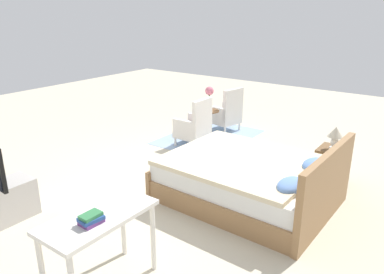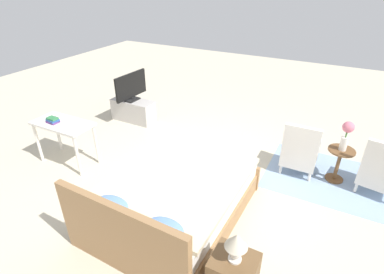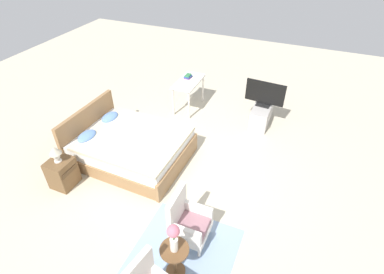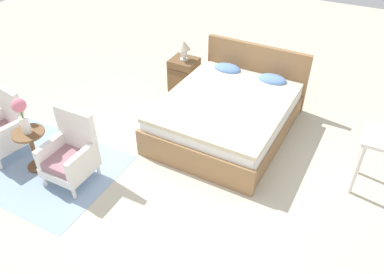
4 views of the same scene
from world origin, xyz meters
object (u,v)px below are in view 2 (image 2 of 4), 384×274
Objects in this scene: tv_stand at (134,110)px; side_table at (339,161)px; armchair_by_window_left at (381,172)px; flower_vase at (347,133)px; book_stack at (53,120)px; vanity_desk at (64,129)px; bed at (173,199)px; tv_flatscreen at (131,87)px; table_lamp at (236,244)px; armchair_by_window_right at (300,152)px.

side_table is at bearing 176.19° from tv_stand.
armchair_by_window_left is 4.82m from tv_stand.
flower_vase is 2.25× the size of book_stack.
side_table is 0.54× the size of vanity_desk.
bed is 2.46× the size of tv_flatscreen.
book_stack is at bearing 28.33° from vanity_desk.
tv_flatscreen reaches higher than table_lamp.
flower_vase is 4.28m from tv_stand.
table_lamp reaches higher than vanity_desk.
armchair_by_window_right reaches higher than book_stack.
tv_flatscreen is at bearing -3.81° from flower_vase.
armchair_by_window_right is (-1.31, -1.85, 0.09)m from bed.
book_stack is (4.32, 1.68, -0.04)m from flower_vase.
bed is 2.70m from side_table.
armchair_by_window_left is at bearing 173.30° from side_table.
table_lamp is 0.32× the size of vanity_desk.
armchair_by_window_right reaches higher than vanity_desk.
book_stack is (0.13, 0.07, 0.16)m from vanity_desk.
bed is 2.27m from armchair_by_window_right.
armchair_by_window_left is 1.63× the size of side_table.
flower_vase reaches higher than bed.
side_table is at bearing -173.32° from armchair_by_window_right.
side_table is at bearing 176.19° from tv_flatscreen.
vanity_desk is (4.19, 1.61, -0.20)m from flower_vase.
bed reaches higher than side_table.
vanity_desk is at bearing 20.99° from side_table.
tv_flatscreen is at bearing -4.16° from armchair_by_window_left.
vanity_desk is (4.77, 1.54, 0.27)m from armchair_by_window_left.
book_stack is at bearing 87.46° from tv_flatscreen.
vanity_desk is at bearing -151.67° from book_stack.
tv_flatscreen is at bearing -40.21° from table_lamp.
flower_vase is at bearing -159.01° from vanity_desk.
book_stack is (0.09, 1.96, 0.58)m from tv_stand.
tv_stand is at bearing 175.78° from tv_flatscreen.
armchair_by_window_left and armchair_by_window_right have the same top height.
table_lamp reaches higher than book_stack.
armchair_by_window_right is 3.93m from vanity_desk.
table_lamp is at bearing 62.82° from armchair_by_window_left.
armchair_by_window_right is 2.63m from table_lamp.
tv_stand is at bearing -3.81° from side_table.
vanity_desk is at bearing 23.12° from armchair_by_window_right.
armchair_by_window_left is at bearing -162.08° from vanity_desk.
side_table is (0.57, -0.07, -0.03)m from armchair_by_window_left.
table_lamp is (0.76, 2.66, 0.43)m from side_table.
armchair_by_window_right is at bearing 174.51° from tv_flatscreen.
vanity_desk is 0.22m from book_stack.
side_table is 1.18× the size of flower_vase.
bed is at bearing 136.72° from tv_flatscreen.
vanity_desk is at bearing -16.98° from table_lamp.
table_lamp is at bearing 163.02° from vanity_desk.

